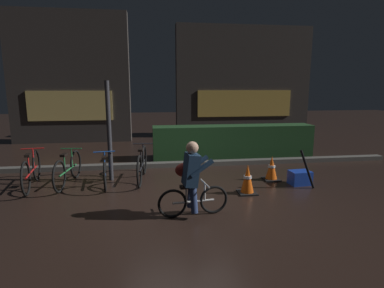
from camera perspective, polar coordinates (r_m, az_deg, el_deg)
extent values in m
plane|color=black|center=(6.17, -1.09, -9.32)|extent=(40.00, 40.00, 0.00)
cube|color=#56544F|center=(8.25, -2.91, -3.76)|extent=(12.00, 0.24, 0.12)
cube|color=#214723|center=(9.34, 7.63, 0.50)|extent=(4.80, 0.70, 0.96)
cube|color=#383330|center=(12.60, -21.64, 11.27)|extent=(4.36, 0.50, 4.83)
cube|color=#F2D172|center=(12.36, -21.62, 6.59)|extent=(3.05, 0.04, 1.10)
cube|color=#383330|center=(13.57, 9.49, 11.26)|extent=(5.76, 0.50, 4.60)
cube|color=#E5B751|center=(13.33, 9.72, 7.41)|extent=(4.03, 0.04, 1.10)
cylinder|color=#2D2D33|center=(7.09, -15.09, 2.22)|extent=(0.10, 0.10, 2.23)
torus|color=black|center=(7.80, -26.83, -3.59)|extent=(0.14, 0.69, 0.69)
torus|color=black|center=(6.82, -28.43, -5.64)|extent=(0.14, 0.69, 0.69)
cylinder|color=#B21919|center=(7.30, -27.57, -4.55)|extent=(0.18, 1.03, 0.04)
cylinder|color=#B21919|center=(7.09, -27.99, -3.40)|extent=(0.03, 0.03, 0.39)
cube|color=black|center=(7.05, -28.13, -1.86)|extent=(0.13, 0.21, 0.05)
cylinder|color=#B21919|center=(7.53, -27.29, -2.39)|extent=(0.03, 0.03, 0.44)
cylinder|color=#B21919|center=(7.49, -27.43, -0.76)|extent=(0.46, 0.09, 0.02)
torus|color=black|center=(7.63, -20.71, -3.53)|extent=(0.11, 0.66, 0.66)
torus|color=black|center=(6.74, -23.36, -5.54)|extent=(0.11, 0.66, 0.66)
cylinder|color=#236B38|center=(7.18, -21.95, -4.47)|extent=(0.14, 0.98, 0.04)
cylinder|color=#236B38|center=(6.98, -22.53, -3.37)|extent=(0.03, 0.03, 0.37)
cube|color=black|center=(6.94, -22.63, -1.89)|extent=(0.12, 0.21, 0.05)
cylinder|color=#236B38|center=(7.38, -21.35, -2.38)|extent=(0.03, 0.03, 0.42)
cylinder|color=#236B38|center=(7.34, -21.46, -0.79)|extent=(0.46, 0.07, 0.02)
torus|color=black|center=(7.37, -15.79, -3.95)|extent=(0.12, 0.60, 0.60)
torus|color=black|center=(6.50, -15.84, -5.88)|extent=(0.12, 0.60, 0.60)
cylinder|color=#19479E|center=(6.93, -15.81, -4.85)|extent=(0.15, 0.89, 0.04)
cylinder|color=#19479E|center=(6.74, -15.89, -3.82)|extent=(0.03, 0.03, 0.34)
cube|color=black|center=(6.70, -15.96, -2.43)|extent=(0.12, 0.21, 0.05)
cylinder|color=#19479E|center=(7.13, -15.87, -2.87)|extent=(0.03, 0.03, 0.38)
cylinder|color=#19479E|center=(7.09, -15.95, -1.39)|extent=(0.46, 0.08, 0.02)
torus|color=black|center=(7.57, -8.80, -2.91)|extent=(0.10, 0.70, 0.70)
torus|color=black|center=(6.56, -9.71, -5.04)|extent=(0.10, 0.70, 0.70)
cylinder|color=black|center=(7.07, -9.22, -3.90)|extent=(0.13, 1.05, 0.04)
cylinder|color=black|center=(6.84, -9.44, -2.69)|extent=(0.03, 0.03, 0.39)
cube|color=black|center=(6.80, -9.48, -1.08)|extent=(0.12, 0.21, 0.05)
cylinder|color=black|center=(7.29, -9.03, -1.65)|extent=(0.03, 0.03, 0.44)
cylinder|color=black|center=(7.25, -9.08, 0.05)|extent=(0.46, 0.06, 0.02)
cube|color=black|center=(6.32, 10.15, -8.84)|extent=(0.36, 0.36, 0.03)
cone|color=#EA560F|center=(6.23, 10.24, -6.28)|extent=(0.26, 0.26, 0.56)
cylinder|color=white|center=(6.23, 10.25, -6.03)|extent=(0.16, 0.16, 0.05)
cube|color=black|center=(7.32, 14.42, -6.31)|extent=(0.36, 0.36, 0.03)
cone|color=#EA560F|center=(7.25, 14.52, -4.22)|extent=(0.26, 0.26, 0.52)
cylinder|color=white|center=(7.24, 14.53, -4.02)|extent=(0.16, 0.16, 0.05)
cube|color=#193DB7|center=(7.13, 19.34, -5.90)|extent=(0.46, 0.35, 0.30)
torus|color=black|center=(5.23, 4.05, -10.23)|extent=(0.49, 0.10, 0.48)
torus|color=black|center=(5.06, -3.65, -10.96)|extent=(0.49, 0.10, 0.48)
cylinder|color=silver|center=(5.14, 0.27, -10.61)|extent=(0.70, 0.12, 0.04)
cylinder|color=silver|center=(5.06, -1.09, -9.34)|extent=(0.03, 0.03, 0.26)
cube|color=black|center=(5.02, -1.10, -7.93)|extent=(0.21, 0.12, 0.05)
cylinder|color=silver|center=(5.14, 2.38, -8.86)|extent=(0.03, 0.03, 0.30)
cylinder|color=silver|center=(5.09, 2.39, -7.28)|extent=(0.08, 0.46, 0.02)
cylinder|color=navy|center=(5.20, -0.24, -9.64)|extent=(0.13, 0.22, 0.42)
cylinder|color=navy|center=(5.02, 0.35, -10.40)|extent=(0.13, 0.22, 0.42)
cube|color=#192D47|center=(4.96, -0.17, -4.78)|extent=(0.30, 0.35, 0.54)
sphere|color=tan|center=(4.88, 0.05, -0.68)|extent=(0.20, 0.20, 0.20)
cylinder|color=#192D47|center=(5.11, 0.95, -3.73)|extent=(0.40, 0.13, 0.29)
cylinder|color=#192D47|center=(4.85, 1.85, -4.52)|extent=(0.40, 0.13, 0.29)
ellipsoid|color=maroon|center=(5.14, -1.39, -4.79)|extent=(0.34, 0.20, 0.24)
cylinder|color=black|center=(6.86, 20.56, -4.39)|extent=(0.34, 0.15, 0.81)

